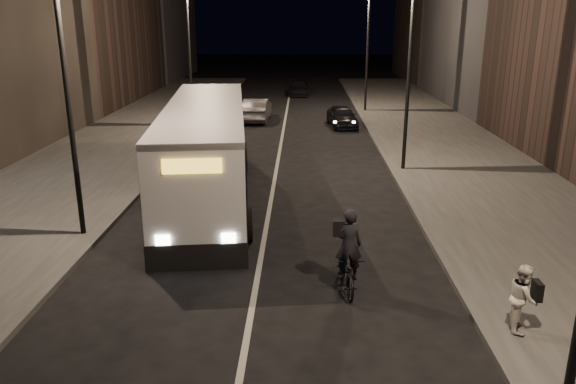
# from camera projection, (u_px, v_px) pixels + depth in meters

# --- Properties ---
(ground) EXTENTS (180.00, 180.00, 0.00)m
(ground) POSITION_uv_depth(u_px,v_px,m) (253.00, 303.00, 13.45)
(ground) COLOR black
(ground) RESTS_ON ground
(sidewalk_right) EXTENTS (7.00, 70.00, 0.16)m
(sidewalk_right) POSITION_uv_depth(u_px,v_px,m) (457.00, 159.00, 26.56)
(sidewalk_right) COLOR #353533
(sidewalk_right) RESTS_ON ground
(sidewalk_left) EXTENTS (7.00, 70.00, 0.16)m
(sidewalk_left) POSITION_uv_depth(u_px,v_px,m) (102.00, 157.00, 26.99)
(sidewalk_left) COLOR #353533
(sidewalk_left) RESTS_ON ground
(streetlight_right_mid) EXTENTS (1.20, 0.44, 8.12)m
(streetlight_right_mid) POSITION_uv_depth(u_px,v_px,m) (404.00, 47.00, 23.15)
(streetlight_right_mid) COLOR black
(streetlight_right_mid) RESTS_ON sidewalk_right
(streetlight_right_far) EXTENTS (1.20, 0.44, 8.12)m
(streetlight_right_far) POSITION_uv_depth(u_px,v_px,m) (364.00, 34.00, 38.40)
(streetlight_right_far) COLOR black
(streetlight_right_far) RESTS_ON sidewalk_right
(streetlight_left_near) EXTENTS (1.20, 0.44, 8.12)m
(streetlight_left_near) POSITION_uv_depth(u_px,v_px,m) (73.00, 61.00, 15.79)
(streetlight_left_near) COLOR black
(streetlight_left_near) RESTS_ON sidewalk_left
(streetlight_left_far) EXTENTS (1.20, 0.44, 8.12)m
(streetlight_left_far) POSITION_uv_depth(u_px,v_px,m) (193.00, 37.00, 32.95)
(streetlight_left_far) COLOR black
(streetlight_left_far) RESTS_ON sidewalk_left
(city_bus) EXTENTS (4.22, 13.21, 3.50)m
(city_bus) POSITION_uv_depth(u_px,v_px,m) (206.00, 148.00, 20.76)
(city_bus) COLOR white
(city_bus) RESTS_ON ground
(cyclist_on_bicycle) EXTENTS (0.84, 1.96, 2.20)m
(cyclist_on_bicycle) POSITION_uv_depth(u_px,v_px,m) (347.00, 263.00, 13.88)
(cyclist_on_bicycle) COLOR black
(cyclist_on_bicycle) RESTS_ON ground
(pedestrian_woman) EXTENTS (0.72, 0.84, 1.49)m
(pedestrian_woman) POSITION_uv_depth(u_px,v_px,m) (523.00, 298.00, 11.81)
(pedestrian_woman) COLOR silver
(pedestrian_woman) RESTS_ON sidewalk_right
(car_near) EXTENTS (2.01, 3.96, 1.29)m
(car_near) POSITION_uv_depth(u_px,v_px,m) (342.00, 116.00, 34.62)
(car_near) COLOR black
(car_near) RESTS_ON ground
(car_mid) EXTENTS (1.73, 4.53, 1.47)m
(car_mid) POSITION_uv_depth(u_px,v_px,m) (257.00, 110.00, 36.51)
(car_mid) COLOR #363638
(car_mid) RESTS_ON ground
(car_far) EXTENTS (1.76, 4.25, 1.23)m
(car_far) POSITION_uv_depth(u_px,v_px,m) (299.00, 88.00, 48.48)
(car_far) COLOR black
(car_far) RESTS_ON ground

